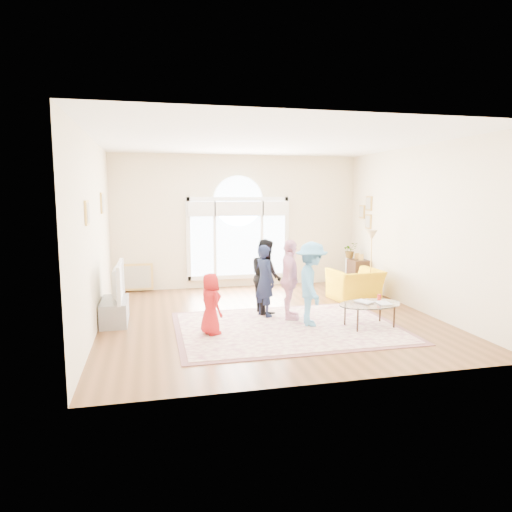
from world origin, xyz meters
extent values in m
plane|color=#55351B|center=(0.00, 0.00, 0.00)|extent=(6.00, 6.00, 0.00)
plane|color=beige|center=(0.00, 3.00, 1.60)|extent=(6.00, 0.00, 6.00)
plane|color=beige|center=(0.00, -3.00, 1.60)|extent=(6.00, 0.00, 6.00)
plane|color=beige|center=(-3.00, 0.00, 1.60)|extent=(0.00, 6.00, 6.00)
plane|color=beige|center=(3.00, 0.00, 1.60)|extent=(0.00, 6.00, 6.00)
plane|color=white|center=(0.00, 0.00, 3.20)|extent=(6.00, 6.00, 0.00)
cube|color=white|center=(0.00, 2.96, 0.25)|extent=(2.50, 0.08, 0.10)
cube|color=white|center=(0.00, 2.96, 2.15)|extent=(2.50, 0.08, 0.10)
cube|color=white|center=(-1.22, 2.96, 1.20)|extent=(0.10, 0.08, 2.00)
cube|color=white|center=(1.22, 2.96, 1.20)|extent=(0.10, 0.08, 2.00)
cube|color=#C6E2FF|center=(-0.90, 2.96, 1.20)|extent=(0.55, 0.02, 1.80)
cube|color=#C6E2FF|center=(0.90, 2.96, 1.20)|extent=(0.55, 0.02, 1.80)
cube|color=#C6E2FF|center=(0.00, 2.96, 1.20)|extent=(1.10, 0.02, 1.80)
cylinder|color=#C6E2FF|center=(0.00, 2.96, 2.10)|extent=(1.20, 0.02, 1.20)
cube|color=white|center=(-0.59, 2.95, 1.20)|extent=(0.07, 0.04, 1.80)
cube|color=white|center=(0.59, 2.95, 1.20)|extent=(0.07, 0.04, 1.80)
cube|color=white|center=(-0.90, 2.88, 1.92)|extent=(0.65, 0.12, 0.35)
cube|color=white|center=(0.00, 2.88, 1.92)|extent=(1.20, 0.12, 0.35)
cube|color=white|center=(0.90, 2.88, 1.92)|extent=(0.65, 0.12, 0.35)
cube|color=tan|center=(-2.98, 1.30, 2.10)|extent=(0.03, 0.34, 0.40)
cube|color=#ADA38E|center=(-2.96, 1.30, 2.10)|extent=(0.01, 0.28, 0.34)
cube|color=tan|center=(-2.98, -0.90, 2.00)|extent=(0.03, 0.30, 0.36)
cube|color=#ADA38E|center=(-2.96, -0.90, 2.00)|extent=(0.01, 0.24, 0.30)
cube|color=tan|center=(2.98, 2.05, 2.05)|extent=(0.03, 0.28, 0.34)
cube|color=#ADA38E|center=(2.96, 2.05, 2.05)|extent=(0.01, 0.22, 0.28)
cube|color=tan|center=(2.98, 2.05, 1.62)|extent=(0.03, 0.28, 0.34)
cube|color=#ADA38E|center=(2.96, 2.05, 1.62)|extent=(0.01, 0.22, 0.28)
cube|color=tan|center=(2.98, 2.40, 1.84)|extent=(0.03, 0.26, 0.32)
cube|color=#ADA38E|center=(2.96, 2.40, 1.84)|extent=(0.01, 0.20, 0.26)
cube|color=beige|center=(0.16, -0.69, 0.01)|extent=(3.60, 2.60, 0.02)
cube|color=#7E5051|center=(0.16, -0.69, 0.01)|extent=(3.80, 2.80, 0.01)
cube|color=gray|center=(-2.75, 0.30, 0.21)|extent=(0.45, 1.00, 0.42)
imported|color=black|center=(-2.75, 0.30, 0.75)|extent=(0.15, 1.15, 0.66)
cube|color=#4F82C4|center=(-2.66, 0.30, 0.75)|extent=(0.02, 0.94, 0.53)
ellipsoid|color=silver|center=(1.52, -0.98, 0.41)|extent=(1.19, 0.84, 0.02)
cylinder|color=black|center=(1.85, -0.73, 0.20)|extent=(0.03, 0.03, 0.40)
cylinder|color=black|center=(1.15, -0.81, 0.20)|extent=(0.03, 0.03, 0.40)
cylinder|color=black|center=(1.90, -1.14, 0.20)|extent=(0.03, 0.03, 0.40)
cylinder|color=black|center=(1.19, -1.22, 0.20)|extent=(0.03, 0.03, 0.40)
imported|color=#B2A58C|center=(1.37, -0.94, 0.43)|extent=(0.32, 0.36, 0.03)
imported|color=#B2A58C|center=(1.63, -1.05, 0.43)|extent=(0.23, 0.30, 0.02)
cylinder|color=red|center=(1.76, -0.85, 0.48)|extent=(0.07, 0.07, 0.12)
imported|color=#E7B20F|center=(2.19, 1.01, 0.33)|extent=(1.11, 0.99, 0.66)
cube|color=black|center=(2.78, 2.09, 0.35)|extent=(0.40, 0.50, 0.70)
cylinder|color=black|center=(2.52, 0.96, 0.01)|extent=(0.20, 0.20, 0.02)
cylinder|color=#AB8238|center=(2.52, 0.96, 0.68)|extent=(0.02, 0.02, 1.35)
cone|color=#CCB284|center=(2.52, 0.96, 1.40)|extent=(0.27, 0.27, 0.22)
cylinder|color=white|center=(2.70, 2.42, 0.35)|extent=(0.20, 0.20, 0.70)
imported|color=#33722D|center=(2.70, 2.42, 0.89)|extent=(0.38, 0.34, 0.38)
cube|color=tan|center=(-2.46, 2.90, 0.00)|extent=(0.80, 0.14, 0.62)
imported|color=#AD171A|center=(-1.18, -0.78, 0.52)|extent=(0.48, 0.57, 1.00)
imported|color=#151C36|center=(-0.06, 0.10, 0.68)|extent=(0.49, 0.57, 1.33)
imported|color=black|center=(0.03, 0.36, 0.73)|extent=(0.58, 0.72, 1.41)
imported|color=#F6A9C7|center=(0.33, -0.21, 0.74)|extent=(0.57, 0.91, 1.45)
imported|color=#539CD1|center=(0.58, -0.65, 0.74)|extent=(0.72, 1.03, 1.45)
camera|label=1|loc=(-2.08, -7.93, 2.28)|focal=32.00mm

